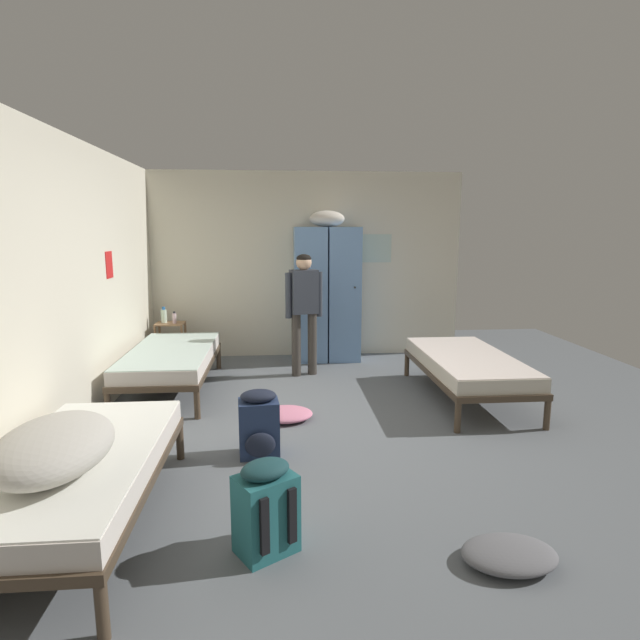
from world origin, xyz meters
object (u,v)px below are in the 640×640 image
lotion_bottle (174,318)px  clothes_pile_grey (509,554)px  bed_right (467,364)px  backpack_teal (265,508)px  backpack_navy (259,425)px  person_traveler (304,303)px  water_bottle (164,316)px  shelf_unit (171,339)px  bed_left_rear (171,358)px  bedding_heap (54,447)px  clothes_pile_pink (285,414)px  bed_left_front (79,469)px  locker_bank (327,291)px

lotion_bottle → clothes_pile_grey: bearing=-59.3°
bed_right → backpack_teal: bearing=-130.1°
backpack_navy → clothes_pile_grey: backpack_navy is taller
person_traveler → water_bottle: 2.01m
shelf_unit → bed_right: bearing=-26.7°
bed_left_rear → backpack_navy: 2.08m
bedding_heap → clothes_pile_pink: bearing=56.7°
bed_left_front → clothes_pile_grey: (2.47, -0.56, -0.33)m
locker_bank → clothes_pile_pink: size_ratio=3.86×
locker_bank → water_bottle: (-2.22, -0.06, -0.30)m
bedding_heap → water_bottle: water_bottle is taller
bed_right → backpack_navy: size_ratio=3.45×
shelf_unit → lotion_bottle: size_ratio=3.49×
locker_bank → lotion_bottle: 2.10m
shelf_unit → clothes_pile_grey: bearing=-58.9°
locker_bank → clothes_pile_grey: locker_bank is taller
backpack_teal → backpack_navy: bearing=93.6°
shelf_unit → bed_left_front: bearing=-86.4°
person_traveler → clothes_pile_pink: 1.78m
lotion_bottle → clothes_pile_grey: 5.22m
backpack_navy → shelf_unit: bearing=113.4°
bed_right → lotion_bottle: size_ratio=11.63×
bedding_heap → lotion_bottle: size_ratio=5.30×
shelf_unit → clothes_pile_pink: 2.71m
bed_left_front → bed_left_rear: 2.72m
bed_left_rear → bedding_heap: bearing=-90.4°
clothes_pile_pink → person_traveler: bearing=80.1°
backpack_teal → bed_right: bearing=49.9°
bed_right → backpack_teal: size_ratio=3.45×
bed_left_rear → water_bottle: bearing=105.0°
locker_bank → lotion_bottle: size_ratio=12.67×
clothes_pile_grey → backpack_navy: bearing=133.5°
lotion_bottle → backpack_navy: 3.23m
water_bottle → backpack_teal: size_ratio=0.39×
shelf_unit → bed_right: 3.91m
bed_left_front → water_bottle: size_ratio=8.79×
backpack_teal → bedding_heap: bearing=175.9°
bed_left_front → backpack_navy: (1.05, 0.93, -0.12)m
water_bottle → lotion_bottle: 0.16m
clothes_pile_pink → shelf_unit: bearing=124.4°
bed_right → water_bottle: size_ratio=8.79×
locker_bank → bedding_heap: bearing=-114.2°
bed_left_front → backpack_navy: 1.41m
bedding_heap → clothes_pile_grey: bedding_heap is taller
bed_right → person_traveler: 2.08m
lotion_bottle → bedding_heap: bearing=-87.8°
locker_bank → water_bottle: bearing=-178.4°
bed_left_front → clothes_pile_pink: bearing=53.5°
bed_left_rear → bedding_heap: (-0.02, -2.97, 0.25)m
bedding_heap → person_traveler: 3.84m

